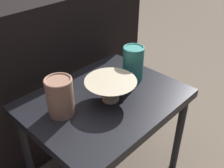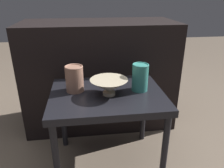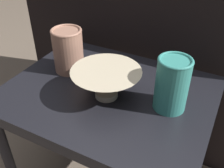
% 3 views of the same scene
% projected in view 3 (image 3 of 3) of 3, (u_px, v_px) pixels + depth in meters
% --- Properties ---
extents(table, '(0.65, 0.51, 0.51)m').
position_uv_depth(table, '(109.00, 105.00, 0.87)').
color(table, black).
rests_on(table, ground_plane).
extents(couch_backdrop, '(1.18, 0.50, 0.85)m').
position_uv_depth(couch_backdrop, '(161.00, 46.00, 1.29)').
color(couch_backdrop, black).
rests_on(couch_backdrop, ground_plane).
extents(bowl, '(0.21, 0.21, 0.09)m').
position_uv_depth(bowl, '(106.00, 82.00, 0.78)').
color(bowl, '#C1B293').
rests_on(bowl, table).
extents(vase_textured_left, '(0.11, 0.11, 0.15)m').
position_uv_depth(vase_textured_left, '(68.00, 50.00, 0.90)').
color(vase_textured_left, '#996B56').
rests_on(vase_textured_left, table).
extents(vase_colorful_right, '(0.10, 0.10, 0.16)m').
position_uv_depth(vase_colorful_right, '(172.00, 84.00, 0.73)').
color(vase_colorful_right, teal).
rests_on(vase_colorful_right, table).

